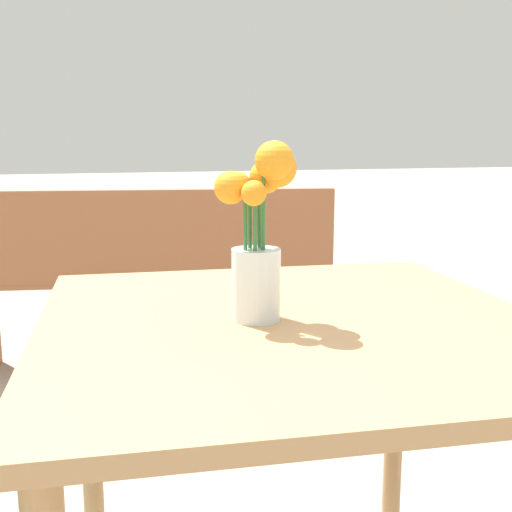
% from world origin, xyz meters
% --- Properties ---
extents(table_front, '(1.01, 1.03, 0.74)m').
position_xyz_m(table_front, '(0.00, -0.00, 0.64)').
color(table_front, tan).
rests_on(table_front, ground_plane).
extents(flower_vase, '(0.15, 0.14, 0.32)m').
position_xyz_m(flower_vase, '(-0.06, 0.00, 0.89)').
color(flower_vase, silver).
rests_on(flower_vase, table_front).
extents(bench_near, '(1.67, 0.65, 0.85)m').
position_xyz_m(bench_near, '(-0.03, 1.75, 0.46)').
color(bench_near, brown).
rests_on(bench_near, ground_plane).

